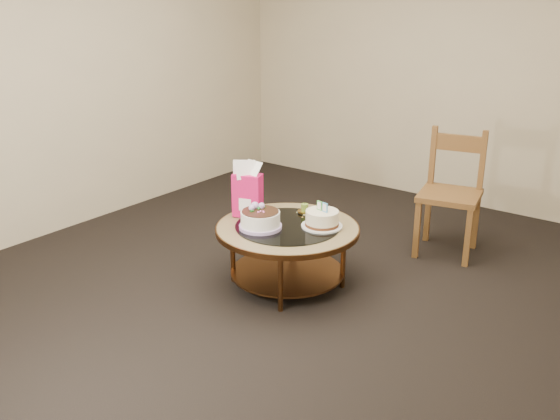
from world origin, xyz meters
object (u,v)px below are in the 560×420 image
Objects in this scene: gift_bag at (248,189)px; dining_chair at (451,192)px; decorated_cake at (260,220)px; cream_cake at (322,219)px; coffee_table at (287,236)px.

dining_chair reaches higher than gift_bag.
decorated_cake is 0.43m from cream_cake.
decorated_cake is 0.30× the size of dining_chair.
coffee_table is 3.41× the size of decorated_cake.
coffee_table is at bearing 51.48° from decorated_cake.
coffee_table is 1.03× the size of dining_chair.
dining_chair is at bearing 32.44° from gift_bag.
gift_bag is at bearing -154.26° from cream_cake.
cream_cake reaches higher than decorated_cake.
decorated_cake is 1.03× the size of cream_cake.
decorated_cake reaches higher than coffee_table.
gift_bag is at bearing 149.04° from decorated_cake.
cream_cake is 0.59m from gift_bag.
dining_chair is (0.47, 1.15, -0.01)m from cream_cake.
cream_cake is at bearing -124.52° from dining_chair.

